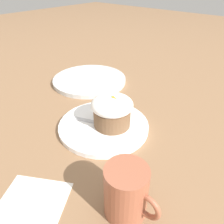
{
  "coord_description": "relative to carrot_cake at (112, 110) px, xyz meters",
  "views": [
    {
      "loc": [
        0.33,
        -0.35,
        0.36
      ],
      "look_at": [
        0.02,
        0.01,
        0.05
      ],
      "focal_mm": 35.0,
      "sensor_mm": 36.0,
      "label": 1
    }
  ],
  "objects": [
    {
      "name": "carrot_cake",
      "position": [
        0.0,
        0.0,
        0.0
      ],
      "size": [
        0.11,
        0.11,
        0.09
      ],
      "color": "brown",
      "rests_on": "dessert_plate"
    },
    {
      "name": "paper_napkin",
      "position": [
        0.04,
        -0.27,
        -0.06
      ],
      "size": [
        0.16,
        0.15,
        0.0
      ],
      "color": "white",
      "rests_on": "ground_plane"
    },
    {
      "name": "side_plate",
      "position": [
        -0.26,
        0.17,
        -0.05
      ],
      "size": [
        0.28,
        0.28,
        0.02
      ],
      "color": "silver",
      "rests_on": "ground_plane"
    },
    {
      "name": "ground_plane",
      "position": [
        -0.02,
        -0.01,
        -0.06
      ],
      "size": [
        4.0,
        4.0,
        0.0
      ],
      "primitive_type": "plane",
      "color": "#846042"
    },
    {
      "name": "coffee_cup",
      "position": [
        0.18,
        -0.17,
        -0.01
      ],
      "size": [
        0.1,
        0.08,
        0.1
      ],
      "color": "#9E563D",
      "rests_on": "ground_plane"
    },
    {
      "name": "dessert_plate",
      "position": [
        -0.02,
        -0.01,
        -0.05
      ],
      "size": [
        0.24,
        0.24,
        0.01
      ],
      "color": "white",
      "rests_on": "ground_plane"
    },
    {
      "name": "spoon",
      "position": [
        -0.03,
        -0.02,
        -0.04
      ],
      "size": [
        0.11,
        0.06,
        0.01
      ],
      "color": "#B7B7BC",
      "rests_on": "dessert_plate"
    }
  ]
}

